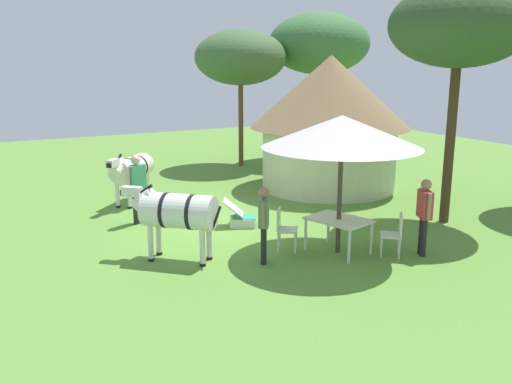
# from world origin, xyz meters

# --- Properties ---
(ground_plane) EXTENTS (36.00, 36.00, 0.00)m
(ground_plane) POSITION_xyz_m (0.00, 0.00, 0.00)
(ground_plane) COLOR #5B8B36
(thatched_hut) EXTENTS (4.97, 4.97, 4.14)m
(thatched_hut) POSITION_xyz_m (-1.96, 4.78, 2.25)
(thatched_hut) COLOR beige
(thatched_hut) RESTS_ON ground_plane
(shade_umbrella) EXTENTS (3.28, 3.28, 2.91)m
(shade_umbrella) POSITION_xyz_m (3.08, 1.35, 2.57)
(shade_umbrella) COLOR #4A362E
(shade_umbrella) RESTS_ON ground_plane
(patio_dining_table) EXTENTS (1.45, 1.21, 0.74)m
(patio_dining_table) POSITION_xyz_m (3.08, 1.35, 0.65)
(patio_dining_table) COLOR silver
(patio_dining_table) RESTS_ON ground_plane
(patio_chair_east_end) EXTENTS (0.60, 0.60, 0.90)m
(patio_chair_east_end) POSITION_xyz_m (2.38, 0.42, 0.52)
(patio_chair_east_end) COLOR white
(patio_chair_east_end) RESTS_ON ground_plane
(patio_chair_near_lawn) EXTENTS (0.61, 0.60, 0.90)m
(patio_chair_near_lawn) POSITION_xyz_m (3.83, 2.24, 0.52)
(patio_chair_near_lawn) COLOR silver
(patio_chair_near_lawn) RESTS_ON ground_plane
(guest_beside_umbrella) EXTENTS (0.53, 0.38, 1.63)m
(guest_beside_umbrella) POSITION_xyz_m (4.07, 2.78, 0.98)
(guest_beside_umbrella) COLOR black
(guest_beside_umbrella) RESTS_ON ground_plane
(guest_behind_table) EXTENTS (0.49, 0.39, 1.56)m
(guest_behind_table) POSITION_xyz_m (2.88, -0.35, 0.94)
(guest_behind_table) COLOR black
(guest_behind_table) RESTS_ON ground_plane
(standing_watcher) EXTENTS (0.41, 0.56, 1.74)m
(standing_watcher) POSITION_xyz_m (-1.05, -1.71, 1.05)
(standing_watcher) COLOR #261F2A
(standing_watcher) RESTS_ON ground_plane
(striped_lounge_chair) EXTENTS (0.84, 0.94, 0.67)m
(striped_lounge_chair) POSITION_xyz_m (0.36, 0.42, 0.26)
(striped_lounge_chair) COLOR #2C8C70
(striped_lounge_chair) RESTS_ON ground_plane
(zebra_nearest_camera) EXTENTS (1.67, 1.71, 1.56)m
(zebra_nearest_camera) POSITION_xyz_m (1.87, -1.79, 1.02)
(zebra_nearest_camera) COLOR silver
(zebra_nearest_camera) RESTS_ON ground_plane
(zebra_by_umbrella) EXTENTS (1.70, 1.68, 1.53)m
(zebra_by_umbrella) POSITION_xyz_m (-3.05, -1.26, 0.99)
(zebra_by_umbrella) COLOR silver
(zebra_by_umbrella) RESTS_ON ground_plane
(acacia_tree_far_lawn) EXTENTS (3.95, 3.95, 5.80)m
(acacia_tree_far_lawn) POSITION_xyz_m (-6.32, 7.39, 4.60)
(acacia_tree_far_lawn) COLOR #502C2A
(acacia_tree_far_lawn) RESTS_ON ground_plane
(acacia_tree_behind_hut) EXTENTS (3.40, 3.40, 5.10)m
(acacia_tree_behind_hut) POSITION_xyz_m (-6.69, 4.12, 4.07)
(acacia_tree_behind_hut) COLOR brown
(acacia_tree_behind_hut) RESTS_ON ground_plane
(acacia_tree_right_background) EXTENTS (3.30, 3.30, 5.77)m
(acacia_tree_right_background) POSITION_xyz_m (2.55, 5.09, 4.75)
(acacia_tree_right_background) COLOR #46311D
(acacia_tree_right_background) RESTS_ON ground_plane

